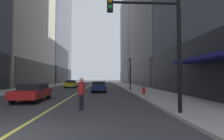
{
  "coord_description": "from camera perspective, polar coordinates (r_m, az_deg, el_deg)",
  "views": [
    {
      "loc": [
        2.87,
        -5.12,
        1.74
      ],
      "look_at": [
        5.06,
        37.69,
        3.56
      ],
      "focal_mm": 29.26,
      "sensor_mm": 36.0,
      "label": 1
    }
  ],
  "objects": [
    {
      "name": "storefront_awning_right",
      "position": [
        13.75,
        26.87,
        3.06
      ],
      "size": [
        1.6,
        6.62,
        3.12
      ],
      "color": "navy",
      "rests_on": "ground"
    },
    {
      "name": "fire_hydrant_right",
      "position": [
        18.18,
        9.95,
        -6.61
      ],
      "size": [
        0.28,
        0.28,
        0.8
      ],
      "primitive_type": "cylinder",
      "color": "red",
      "rests_on": "ground"
    },
    {
      "name": "street_lamp_right_mid",
      "position": [
        23.48,
        5.72,
        1.29
      ],
      "size": [
        1.06,
        0.36,
        4.43
      ],
      "color": "black",
      "rests_on": "ground"
    },
    {
      "name": "building_right_far",
      "position": [
        68.03,
        8.71,
        9.73
      ],
      "size": [
        11.93,
        26.0,
        32.21
      ],
      "color": "gray",
      "rests_on": "ground"
    },
    {
      "name": "car_yellow",
      "position": [
        33.06,
        -12.65,
        -4.13
      ],
      "size": [
        1.99,
        4.31,
        1.32
      ],
      "color": "yellow",
      "rests_on": "ground"
    },
    {
      "name": "sidewalk_right",
      "position": [
        40.52,
        4.72,
        -4.77
      ],
      "size": [
        4.5,
        78.0,
        0.15
      ],
      "primitive_type": "cube",
      "color": "#9E9991",
      "rests_on": "ground"
    },
    {
      "name": "sidewalk_left",
      "position": [
        41.67,
        -18.46,
        -4.59
      ],
      "size": [
        4.5,
        78.0,
        0.15
      ],
      "primitive_type": "cube",
      "color": "#9E9991",
      "rests_on": "ground"
    },
    {
      "name": "traffic_light_near_right",
      "position": [
        8.79,
        13.77,
        10.83
      ],
      "size": [
        3.43,
        0.35,
        5.65
      ],
      "color": "black",
      "rests_on": "ground"
    },
    {
      "name": "street_lamp_left_far",
      "position": [
        37.86,
        -17.1,
        -0.02
      ],
      "size": [
        1.06,
        0.36,
        4.43
      ],
      "color": "black",
      "rests_on": "ground"
    },
    {
      "name": "car_navy",
      "position": [
        22.37,
        -4.23,
        -5.03
      ],
      "size": [
        1.86,
        4.31,
        1.32
      ],
      "color": "#141E4C",
      "rests_on": "ground"
    },
    {
      "name": "ground_plane",
      "position": [
        40.26,
        -7.04,
        -4.88
      ],
      "size": [
        200.0,
        200.0,
        0.0
      ],
      "primitive_type": "plane",
      "color": "#38383A"
    },
    {
      "name": "car_red",
      "position": [
        14.91,
        -23.45,
        -6.14
      ],
      "size": [
        1.95,
        4.48,
        1.32
      ],
      "color": "#B21919",
      "rests_on": "ground"
    },
    {
      "name": "lane_centre_stripe",
      "position": [
        40.26,
        -7.04,
        -4.88
      ],
      "size": [
        0.16,
        70.0,
        0.01
      ],
      "primitive_type": "cube",
      "color": "#E5D64C",
      "rests_on": "ground"
    },
    {
      "name": "pedestrian_in_red_jacket",
      "position": [
        9.95,
        -9.58,
        -6.57
      ],
      "size": [
        0.48,
        0.48,
        1.73
      ],
      "color": "black",
      "rests_on": "ground"
    }
  ]
}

